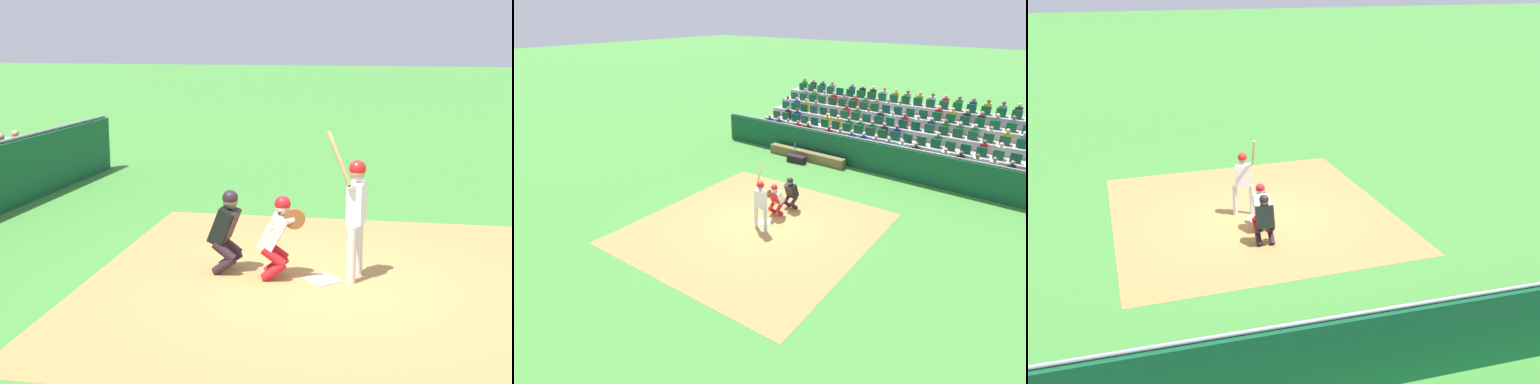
% 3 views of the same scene
% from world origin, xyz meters
% --- Properties ---
extents(ground_plane, '(160.00, 160.00, 0.00)m').
position_xyz_m(ground_plane, '(0.00, 0.00, 0.00)').
color(ground_plane, '#3E8133').
extents(infield_dirt_patch, '(7.76, 8.13, 0.01)m').
position_xyz_m(infield_dirt_patch, '(0.00, 0.50, 0.00)').
color(infield_dirt_patch, '#A67A43').
rests_on(infield_dirt_patch, ground_plane).
extents(home_plate_marker, '(0.62, 0.62, 0.02)m').
position_xyz_m(home_plate_marker, '(0.00, 0.00, 0.02)').
color(home_plate_marker, white).
rests_on(home_plate_marker, infield_dirt_patch).
extents(batter_at_plate, '(0.60, 0.57, 2.22)m').
position_xyz_m(batter_at_plate, '(-0.20, 0.44, 1.11)').
color(batter_at_plate, silver).
rests_on(batter_at_plate, ground_plane).
extents(catcher_crouching, '(0.48, 0.73, 1.27)m').
position_xyz_m(catcher_crouching, '(0.04, -0.67, 0.71)').
color(catcher_crouching, red).
rests_on(catcher_crouching, ground_plane).
extents(home_plate_umpire, '(0.48, 0.48, 1.30)m').
position_xyz_m(home_plate_umpire, '(-0.08, -1.47, 0.70)').
color(home_plate_umpire, black).
rests_on(home_plate_umpire, ground_plane).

